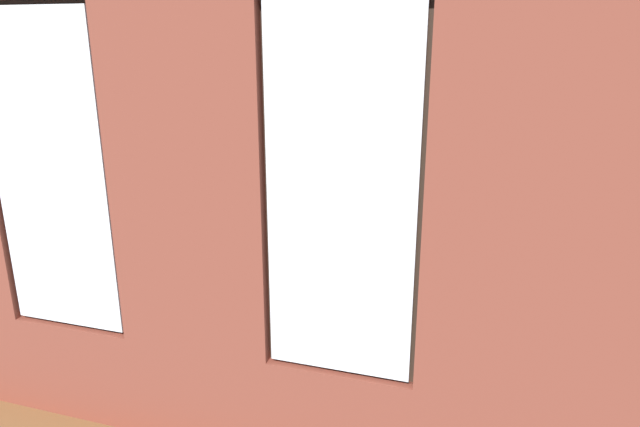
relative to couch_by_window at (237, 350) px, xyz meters
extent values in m
cube|color=brown|center=(-0.05, -2.20, -0.38)|extent=(6.65, 6.46, 0.10)
cube|color=brown|center=(-2.27, 0.65, 1.37)|extent=(1.59, 0.16, 3.40)
cube|color=brown|center=(-0.05, 0.65, 1.37)|extent=(1.03, 0.16, 3.40)
cube|color=brown|center=(-1.02, 0.65, 0.04)|extent=(0.92, 0.16, 0.74)
cube|color=white|center=(-1.02, 0.69, 1.49)|extent=(0.86, 0.03, 2.10)
cube|color=#38281E|center=(-1.02, 0.63, 1.49)|extent=(0.92, 0.04, 2.16)
cube|color=brown|center=(0.93, 0.65, 0.04)|extent=(0.92, 0.16, 0.74)
cube|color=white|center=(0.93, 0.69, 1.49)|extent=(0.86, 0.03, 2.10)
cube|color=#38281E|center=(0.93, 0.63, 1.49)|extent=(0.92, 0.04, 2.16)
cube|color=olive|center=(-0.05, 0.55, 0.38)|extent=(3.06, 0.24, 0.06)
cube|color=black|center=(-0.05, 0.56, 1.97)|extent=(0.56, 0.03, 0.70)
cube|color=#389360|center=(-0.05, 0.55, 1.97)|extent=(0.50, 0.01, 0.64)
cube|color=silver|center=(2.93, -2.00, 1.37)|extent=(0.10, 5.46, 3.40)
cube|color=black|center=(0.00, -0.05, -0.12)|extent=(1.79, 0.85, 0.42)
cube|color=black|center=(0.00, 0.28, 0.28)|extent=(1.79, 0.24, 0.38)
cube|color=black|center=(-0.78, -0.05, 0.19)|extent=(0.22, 0.85, 0.24)
cube|color=black|center=(0.78, -0.05, 0.19)|extent=(0.22, 0.85, 0.24)
cube|color=black|center=(-0.34, -0.09, 0.15)|extent=(0.62, 0.65, 0.12)
cube|color=black|center=(0.34, -0.09, 0.15)|extent=(0.62, 0.65, 0.12)
cube|color=black|center=(-2.32, -2.15, -0.12)|extent=(0.92, 2.05, 0.42)
cube|color=black|center=(-2.64, -2.16, 0.28)|extent=(0.31, 2.03, 0.38)
cube|color=black|center=(-2.29, -3.05, 0.19)|extent=(0.86, 0.25, 0.24)
cube|color=black|center=(-2.35, -1.24, 0.19)|extent=(0.86, 0.25, 0.24)
cube|color=black|center=(-2.27, -2.54, 0.15)|extent=(0.67, 0.75, 0.12)
cube|color=black|center=(-2.29, -1.75, 0.15)|extent=(0.67, 0.75, 0.12)
cube|color=olive|center=(-0.32, -1.97, 0.05)|extent=(1.53, 0.86, 0.04)
cube|color=olive|center=(-1.02, -2.34, -0.15)|extent=(0.07, 0.07, 0.36)
cube|color=olive|center=(0.38, -2.34, -0.15)|extent=(0.07, 0.07, 0.36)
cube|color=olive|center=(-1.02, -1.60, -0.15)|extent=(0.07, 0.07, 0.36)
cube|color=olive|center=(0.38, -1.60, -0.15)|extent=(0.07, 0.07, 0.36)
cylinder|color=#B23D38|center=(0.14, -1.84, 0.12)|extent=(0.08, 0.08, 0.09)
cylinder|color=gray|center=(-0.13, -2.08, 0.13)|extent=(0.15, 0.15, 0.11)
sphere|color=#3D8E42|center=(-0.13, -2.08, 0.27)|extent=(0.18, 0.18, 0.18)
cube|color=#59595B|center=(-0.32, -1.97, 0.08)|extent=(0.07, 0.17, 0.02)
cube|color=#B2B2B7|center=(-0.43, -1.84, 0.08)|extent=(0.05, 0.17, 0.02)
cube|color=black|center=(-0.74, -2.12, 0.08)|extent=(0.18, 0.09, 0.02)
cube|color=black|center=(2.63, -2.02, -0.08)|extent=(1.17, 0.42, 0.51)
cube|color=black|center=(2.63, -2.02, 0.20)|extent=(0.42, 0.20, 0.05)
cube|color=black|center=(2.63, -2.02, 0.26)|extent=(0.06, 0.04, 0.06)
cube|color=black|center=(2.63, -2.02, 0.56)|extent=(0.96, 0.04, 0.55)
cube|color=black|center=(2.63, -2.05, 0.56)|extent=(0.91, 0.01, 0.50)
cylinder|color=olive|center=(0.21, -3.98, -0.19)|extent=(0.48, 0.48, 0.28)
ellipsoid|color=silver|center=(0.21, -3.98, 0.14)|extent=(1.07, 1.07, 0.43)
ellipsoid|color=navy|center=(0.29, -3.98, 0.24)|extent=(0.44, 0.44, 0.18)
cylinder|color=brown|center=(2.08, -0.99, -0.19)|extent=(0.24, 0.24, 0.28)
cylinder|color=brown|center=(2.08, -0.99, 0.02)|extent=(0.04, 0.04, 0.15)
ellipsoid|color=#1E5B28|center=(2.08, -0.99, 0.28)|extent=(0.51, 0.51, 0.37)
cylinder|color=brown|center=(-2.52, 0.10, 0.34)|extent=(0.07, 0.07, 0.56)
cone|color=#1E5B28|center=(-2.29, 0.14, 0.79)|extent=(0.56, 0.22, 0.44)
cone|color=#1E5B28|center=(-2.41, 0.30, 0.80)|extent=(0.37, 0.53, 0.46)
cone|color=#1E5B28|center=(-2.66, 0.01, 0.86)|extent=(0.43, 0.34, 0.55)
cone|color=#1E5B28|center=(-2.43, -0.12, 0.79)|extent=(0.33, 0.55, 0.44)
cylinder|color=brown|center=(-1.34, -0.05, -0.17)|extent=(0.32, 0.32, 0.33)
cylinder|color=brown|center=(-1.34, -0.05, 0.03)|extent=(0.05, 0.05, 0.07)
ellipsoid|color=#1E5B28|center=(-1.34, -0.05, 0.24)|extent=(0.48, 0.48, 0.34)
cylinder|color=#47423D|center=(-2.52, -4.43, -0.16)|extent=(0.38, 0.38, 0.35)
cylinder|color=brown|center=(-2.52, -4.43, 0.25)|extent=(0.07, 0.07, 0.47)
cone|color=#1E5B28|center=(-2.23, -4.46, 0.71)|extent=(0.67, 0.19, 0.54)
cone|color=#1E5B28|center=(-2.47, -4.17, 0.75)|extent=(0.22, 0.63, 0.60)
cone|color=#1E5B28|center=(-2.73, -4.25, 0.73)|extent=(0.57, 0.50, 0.58)
cone|color=#1E5B28|center=(-2.73, -4.53, 0.78)|extent=(0.55, 0.35, 0.65)
cone|color=#1E5B28|center=(-2.43, -4.71, 0.71)|extent=(0.31, 0.67, 0.54)
cylinder|color=beige|center=(2.33, -4.38, -0.20)|extent=(0.21, 0.21, 0.26)
cylinder|color=brown|center=(2.33, -4.38, 0.01)|extent=(0.03, 0.03, 0.16)
ellipsoid|color=#337F38|center=(2.33, -4.38, 0.29)|extent=(0.42, 0.42, 0.39)
cylinder|color=#47423D|center=(1.73, 0.10, -0.15)|extent=(0.31, 0.31, 0.36)
cylinder|color=brown|center=(1.73, 0.10, 0.21)|extent=(0.06, 0.06, 0.35)
cone|color=#3D8E42|center=(1.99, 0.12, 0.59)|extent=(0.61, 0.19, 0.53)
cone|color=#3D8E42|center=(1.80, 0.31, 0.63)|extent=(0.30, 0.57, 0.59)
cone|color=#3D8E42|center=(1.52, 0.24, 0.59)|extent=(0.59, 0.44, 0.53)
cone|color=#3D8E42|center=(1.54, -0.04, 0.62)|extent=(0.54, 0.45, 0.57)
cone|color=#3D8E42|center=(1.82, -0.15, 0.58)|extent=(0.35, 0.63, 0.51)
cylinder|color=beige|center=(-1.21, -2.69, -0.26)|extent=(0.14, 0.14, 0.14)
cylinder|color=brown|center=(-1.21, -2.69, -0.13)|extent=(0.02, 0.02, 0.11)
ellipsoid|color=#1E5B28|center=(-1.21, -2.69, 0.02)|extent=(0.22, 0.22, 0.21)
cylinder|color=brown|center=(-1.97, -3.61, -0.24)|extent=(0.16, 0.16, 0.19)
cylinder|color=brown|center=(-1.97, -3.61, -0.06)|extent=(0.02, 0.02, 0.16)
ellipsoid|color=#286B2D|center=(-1.97, -3.61, 0.15)|extent=(0.37, 0.37, 0.27)
camera|label=1|loc=(-1.81, 3.60, 2.37)|focal=32.00mm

